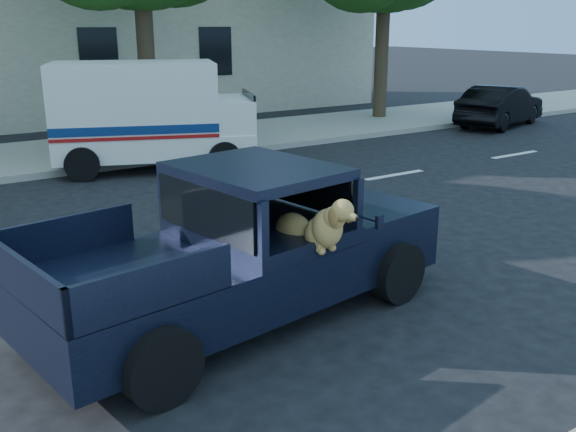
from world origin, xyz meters
The scene contains 5 objects.
ground centered at (0.00, 0.00, 0.00)m, with size 120.00×120.00×0.00m, color black.
lane_stripes centered at (2.00, 3.40, 0.01)m, with size 21.60×0.14×0.01m, color silver, non-canonical shape.
pickup_truck centered at (1.81, -0.80, 0.57)m, with size 4.93×2.64×1.68m.
mail_truck centered at (3.94, 6.94, 1.02)m, with size 4.67×3.38×2.33m.
parked_sedan centered at (15.39, 6.63, 0.63)m, with size 3.85×1.34×1.27m, color black.
Camera 1 is at (-1.31, -6.53, 3.15)m, focal length 40.00 mm.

